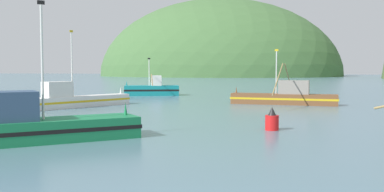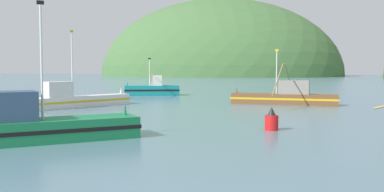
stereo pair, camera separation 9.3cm
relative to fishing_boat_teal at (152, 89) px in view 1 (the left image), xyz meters
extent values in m
ellipsoid|color=#47703D|center=(-26.89, 169.47, -0.87)|extent=(128.39, 102.71, 81.14)
cube|color=#147F84|center=(-0.07, -0.03, -0.18)|extent=(7.86, 5.14, 1.38)
cube|color=black|center=(-0.07, -0.03, -0.11)|extent=(7.93, 5.20, 0.25)
cone|color=#147F84|center=(-3.24, -1.30, 0.86)|extent=(0.26, 0.26, 0.70)
cube|color=silver|center=(0.55, 0.22, 1.21)|extent=(2.03, 2.40, 1.40)
cylinder|color=silver|center=(-0.36, -0.15, 2.32)|extent=(0.12, 0.12, 3.61)
cube|color=black|center=(-0.36, -0.15, 4.24)|extent=(0.35, 0.16, 0.20)
cylinder|color=#997F4C|center=(1.40, -3.66, 1.45)|extent=(2.09, 4.97, 1.38)
cylinder|color=#997F4C|center=(-1.53, 3.61, 1.45)|extent=(2.09, 4.97, 1.38)
cube|color=brown|center=(18.55, -10.68, -0.31)|extent=(10.88, 2.27, 1.11)
cube|color=gold|center=(18.55, -10.68, -0.26)|extent=(10.99, 2.30, 0.20)
cone|color=brown|center=(13.59, -10.41, 0.59)|extent=(0.21, 0.21, 0.70)
cube|color=gray|center=(19.61, -10.74, 0.94)|extent=(3.09, 1.67, 1.40)
cylinder|color=silver|center=(17.80, -10.64, 2.44)|extent=(0.12, 0.12, 4.39)
cube|color=gold|center=(17.80, -10.64, 4.76)|extent=(0.36, 0.05, 0.20)
cylinder|color=#997F4C|center=(18.31, -15.19, 1.94)|extent=(0.51, 7.37, 2.91)
cylinder|color=#997F4C|center=(18.79, -6.17, 1.94)|extent=(0.51, 7.37, 2.91)
cube|color=white|center=(-0.42, -19.27, -0.33)|extent=(6.68, 11.28, 1.07)
cube|color=gold|center=(-0.42, -19.27, -0.28)|extent=(6.75, 11.39, 0.19)
cone|color=white|center=(1.96, -14.42, 0.55)|extent=(0.27, 0.27, 0.70)
cube|color=silver|center=(-1.31, -21.07, 0.93)|extent=(2.42, 2.92, 1.44)
cylinder|color=silver|center=(-0.62, -19.66, 3.23)|extent=(0.12, 0.12, 6.05)
cube|color=gold|center=(-0.62, -19.66, 6.37)|extent=(0.19, 0.34, 0.20)
cube|color=#197A47|center=(7.76, -37.53, -0.30)|extent=(9.64, 9.24, 1.13)
cube|color=black|center=(7.76, -37.53, -0.24)|extent=(9.74, 9.33, 0.20)
cone|color=#197A47|center=(11.41, -34.12, 0.61)|extent=(0.28, 0.28, 0.70)
cube|color=#334C6B|center=(7.04, -38.21, 0.99)|extent=(3.33, 3.29, 1.45)
cylinder|color=silver|center=(8.24, -37.08, 3.13)|extent=(0.12, 0.12, 5.73)
cube|color=black|center=(8.24, -37.08, 6.11)|extent=(0.28, 0.27, 0.20)
cylinder|color=red|center=(19.04, -29.89, -0.42)|extent=(0.81, 0.81, 0.90)
cone|color=black|center=(19.04, -29.89, 0.28)|extent=(0.49, 0.49, 0.50)
camera|label=1|loc=(21.23, -55.80, 2.80)|focal=40.06mm
camera|label=2|loc=(21.32, -55.77, 2.80)|focal=40.06mm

